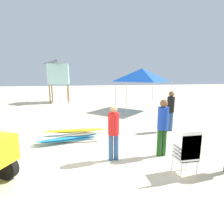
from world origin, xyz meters
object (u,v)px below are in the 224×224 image
at_px(surfboard_pile, 71,136).
at_px(lifeguard_near_left, 163,124).
at_px(lifeguard_far_right, 114,129).
at_px(lifeguard_tower, 58,72).
at_px(popup_canopy, 142,75).
at_px(lifeguard_near_right, 170,108).
at_px(stacked_plastic_chairs, 188,150).

bearing_deg(surfboard_pile, lifeguard_near_left, -31.89).
relative_size(lifeguard_far_right, lifeguard_tower, 0.42).
xyz_separation_m(surfboard_pile, popup_canopy, (4.72, 5.52, 2.26)).
height_order(surfboard_pile, popup_canopy, popup_canopy).
distance_m(lifeguard_near_right, lifeguard_tower, 11.90).
bearing_deg(lifeguard_near_left, surfboard_pile, 148.11).
height_order(stacked_plastic_chairs, lifeguard_far_right, lifeguard_far_right).
bearing_deg(surfboard_pile, lifeguard_near_right, 7.74).
bearing_deg(popup_canopy, lifeguard_tower, 138.26).
distance_m(surfboard_pile, lifeguard_far_right, 2.27).
distance_m(stacked_plastic_chairs, lifeguard_far_right, 2.03).
height_order(lifeguard_near_right, lifeguard_far_right, lifeguard_near_right).
distance_m(surfboard_pile, popup_canopy, 7.60).
bearing_deg(lifeguard_far_right, lifeguard_near_left, 0.45).
distance_m(surfboard_pile, lifeguard_tower, 11.29).
bearing_deg(lifeguard_tower, lifeguard_near_left, -71.94).
height_order(lifeguard_near_left, lifeguard_tower, lifeguard_tower).
relative_size(surfboard_pile, lifeguard_near_right, 1.46).
bearing_deg(surfboard_pile, lifeguard_far_right, -54.07).
bearing_deg(stacked_plastic_chairs, popup_canopy, 77.69).
height_order(surfboard_pile, lifeguard_near_left, lifeguard_near_left).
relative_size(stacked_plastic_chairs, lifeguard_near_left, 0.68).
bearing_deg(lifeguard_far_right, lifeguard_near_right, 37.51).
bearing_deg(lifeguard_tower, lifeguard_far_right, -78.40).
relative_size(stacked_plastic_chairs, lifeguard_tower, 0.31).
xyz_separation_m(surfboard_pile, lifeguard_tower, (-1.33, 10.92, 2.57)).
xyz_separation_m(stacked_plastic_chairs, lifeguard_tower, (-4.20, 13.88, 2.11)).
bearing_deg(popup_canopy, lifeguard_near_right, -94.76).
xyz_separation_m(stacked_plastic_chairs, popup_canopy, (1.85, 8.48, 1.80)).
relative_size(popup_canopy, lifeguard_tower, 0.78).
bearing_deg(lifeguard_tower, lifeguard_near_right, -61.35).
height_order(popup_canopy, lifeguard_tower, lifeguard_tower).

